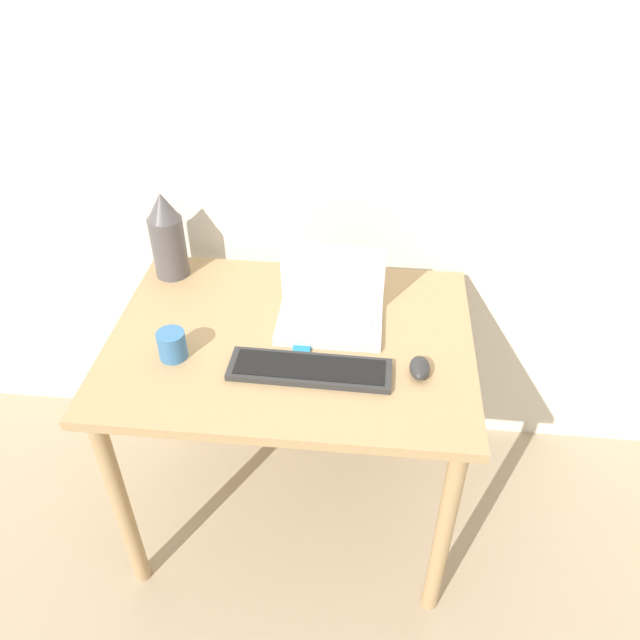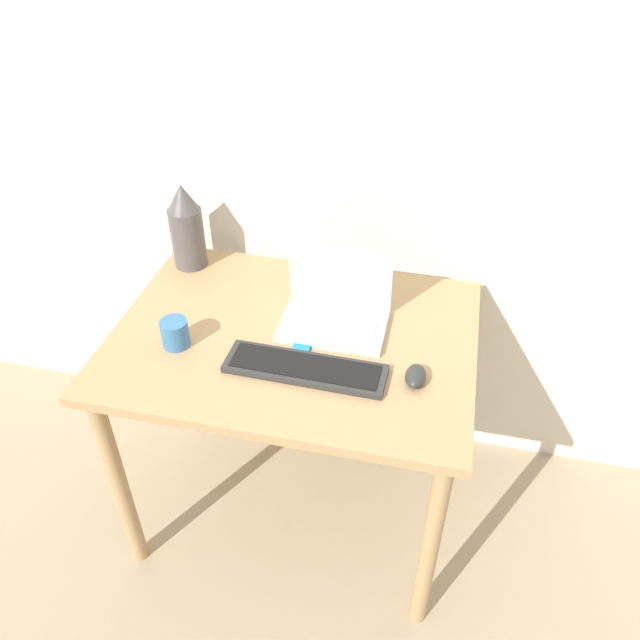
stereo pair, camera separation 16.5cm
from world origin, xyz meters
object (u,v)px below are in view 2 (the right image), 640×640
Objects in this scene: vase at (186,227)px; mp3_player at (302,345)px; mug at (175,333)px; keyboard at (305,368)px; mouse at (416,376)px; laptop at (336,307)px.

vase is 4.57× the size of mp3_player.
vase reaches higher than mug.
keyboard reaches higher than mp3_player.
mug is at bearing 175.93° from keyboard.
mouse is at bearing -0.17° from mug.
vase reaches higher than mp3_player.
mouse is 0.33m from mp3_player.
mouse is 1.39× the size of mp3_player.
laptop is at bearing 63.52° from mp3_player.
mouse is at bearing -12.48° from mp3_player.
laptop is at bearing 26.30° from mug.
vase is at bearing 139.32° from keyboard.
mp3_player is at bearing 167.52° from mouse.
keyboard is 0.67m from vase.
mp3_player is (-0.07, -0.13, -0.05)m from laptop.
vase is 0.59m from mp3_player.
mouse is at bearing -38.92° from laptop.
vase is at bearing 152.91° from mouse.
laptop reaches higher than mp3_player.
laptop is 3.45× the size of mouse.
mp3_player is 0.77× the size of mug.
mug is (-0.41, -0.20, -0.01)m from laptop.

